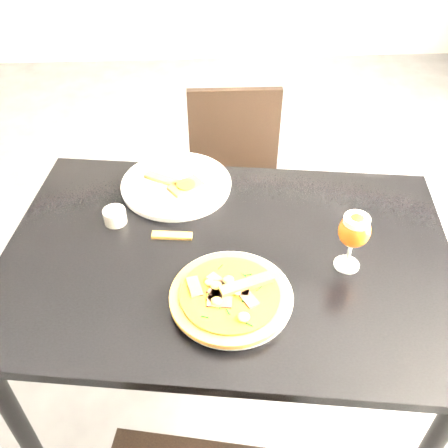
{
  "coord_description": "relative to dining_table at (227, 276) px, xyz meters",
  "views": [
    {
      "loc": [
        0.27,
        -0.94,
        1.69
      ],
      "look_at": [
        0.33,
        0.03,
        0.83
      ],
      "focal_mm": 40.0,
      "sensor_mm": 36.0,
      "label": 1
    }
  ],
  "objects": [
    {
      "name": "plate_second",
      "position": [
        -0.14,
        0.3,
        0.1
      ],
      "size": [
        0.34,
        0.34,
        0.02
      ],
      "primitive_type": "cylinder",
      "rotation": [
        0.0,
        0.0,
        -0.0
      ],
      "color": "silver",
      "rests_on": "dining_table"
    },
    {
      "name": "plate_main",
      "position": [
        0.0,
        -0.16,
        0.1
      ],
      "size": [
        0.34,
        0.34,
        0.02
      ],
      "primitive_type": "cylinder",
      "rotation": [
        0.0,
        0.0,
        0.15
      ],
      "color": "silver",
      "rests_on": "dining_table"
    },
    {
      "name": "loose_crust",
      "position": [
        -0.15,
        0.07,
        0.09
      ],
      "size": [
        0.11,
        0.04,
        0.01
      ],
      "primitive_type": "cube",
      "rotation": [
        0.0,
        0.0,
        -0.11
      ],
      "color": "olive",
      "rests_on": "dining_table"
    },
    {
      "name": "crust_scraps",
      "position": [
        -0.13,
        0.28,
        0.11
      ],
      "size": [
        0.19,
        0.14,
        0.01
      ],
      "rotation": [
        0.0,
        0.0,
        -0.09
      ],
      "color": "olive",
      "rests_on": "plate_second"
    },
    {
      "name": "ground",
      "position": [
        -0.33,
        -0.0,
        -0.66
      ],
      "size": [
        6.0,
        6.0,
        0.0
      ],
      "primitive_type": "plane",
      "color": "#4C4C4E",
      "rests_on": "ground"
    },
    {
      "name": "sauce_cup",
      "position": [
        -0.31,
        0.14,
        0.11
      ],
      "size": [
        0.06,
        0.06,
        0.04
      ],
      "color": "beige",
      "rests_on": "dining_table"
    },
    {
      "name": "pizza",
      "position": [
        -0.0,
        -0.17,
        0.12
      ],
      "size": [
        0.29,
        0.29,
        0.03
      ],
      "rotation": [
        0.0,
        0.0,
        0.03
      ],
      "color": "olive",
      "rests_on": "plate_main"
    },
    {
      "name": "dining_table",
      "position": [
        0.0,
        0.0,
        0.0
      ],
      "size": [
        1.3,
        0.96,
        0.75
      ],
      "rotation": [
        0.0,
        0.0,
        -0.14
      ],
      "color": "black",
      "rests_on": "ground"
    },
    {
      "name": "beer_glass",
      "position": [
        0.31,
        -0.06,
        0.21
      ],
      "size": [
        0.08,
        0.08,
        0.17
      ],
      "color": "silver",
      "rests_on": "dining_table"
    },
    {
      "name": "chair_far",
      "position": [
        0.07,
        0.68,
        -0.2
      ],
      "size": [
        0.39,
        0.39,
        0.83
      ],
      "rotation": [
        0.0,
        0.0,
        -0.01
      ],
      "color": "black",
      "rests_on": "ground"
    }
  ]
}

